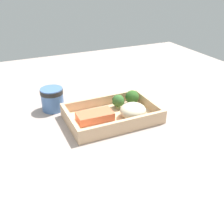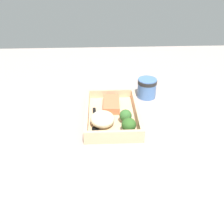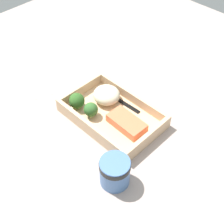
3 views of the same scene
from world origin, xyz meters
TOP-DOWN VIEW (x-y plane):
  - ground_plane at (0.00, 0.00)cm, footprint 160.00×160.00cm
  - takeout_tray at (0.00, 0.00)cm, footprint 28.90×18.92cm
  - tray_rim at (0.00, 0.00)cm, footprint 28.90×18.92cm
  - salmon_fillet at (-5.88, 0.12)cm, footprint 11.46×6.34cm
  - mashed_potatoes at (5.74, -3.45)cm, footprint 8.41×8.15cm
  - broccoli_floret_1 at (4.33, 4.41)cm, footprint 4.21×4.21cm
  - broccoli_floret_2 at (10.00, 4.93)cm, footprint 4.75×4.75cm
  - fork at (3.93, -6.07)cm, footprint 15.85×2.33cm
  - paper_cup at (-15.65, 14.86)cm, footprint 7.71×7.71cm
  - receipt_slip at (26.08, 5.12)cm, footprint 13.32×16.53cm

SIDE VIEW (x-z plane):
  - ground_plane at x=0.00cm, z-range -2.00..0.00cm
  - receipt_slip at x=26.08cm, z-range 0.00..0.24cm
  - takeout_tray at x=0.00cm, z-range 0.00..1.20cm
  - fork at x=3.93cm, z-range 1.20..1.64cm
  - salmon_fillet at x=-5.88cm, z-range 1.20..3.78cm
  - tray_rim at x=0.00cm, z-range 1.20..4.45cm
  - mashed_potatoes at x=5.74cm, z-range 1.20..5.94cm
  - broccoli_floret_1 at x=4.33cm, z-range 1.39..6.18cm
  - broccoli_floret_2 at x=10.00cm, z-range 1.30..6.43cm
  - paper_cup at x=-15.65cm, z-range 0.45..8.31cm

